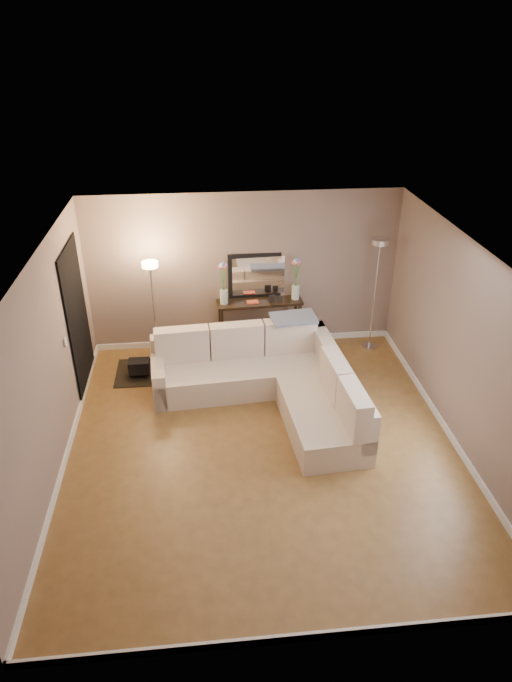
{
  "coord_description": "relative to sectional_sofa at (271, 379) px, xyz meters",
  "views": [
    {
      "loc": [
        -0.67,
        -5.81,
        4.78
      ],
      "look_at": [
        0.0,
        0.8,
        1.1
      ],
      "focal_mm": 30.0,
      "sensor_mm": 36.0,
      "label": 1
    }
  ],
  "objects": [
    {
      "name": "wall_right",
      "position": [
        2.27,
        -1.02,
        0.95
      ],
      "size": [
        0.02,
        5.5,
        2.6
      ],
      "primitive_type": "cube",
      "color": "gray",
      "rests_on": "ground"
    },
    {
      "name": "switch_plate",
      "position": [
        -2.72,
        -0.17,
        0.85
      ],
      "size": [
        0.02,
        0.08,
        0.12
      ],
      "primitive_type": "cube",
      "color": "white",
      "rests_on": "ground"
    },
    {
      "name": "wall_back",
      "position": [
        -0.24,
        1.74,
        0.95
      ],
      "size": [
        5.0,
        0.02,
        2.6
      ],
      "primitive_type": "cube",
      "color": "gray",
      "rests_on": "ground"
    },
    {
      "name": "console_table",
      "position": [
        -0.08,
        1.54,
        0.14
      ],
      "size": [
        1.41,
        0.45,
        0.86
      ],
      "color": "black",
      "rests_on": "floor"
    },
    {
      "name": "baseboard_back",
      "position": [
        -0.24,
        1.71,
        -0.3
      ],
      "size": [
        5.0,
        0.03,
        0.1
      ],
      "primitive_type": "cube",
      "color": "white",
      "rests_on": "ground"
    },
    {
      "name": "baseboard_left",
      "position": [
        -2.72,
        -1.02,
        -0.3
      ],
      "size": [
        0.03,
        5.5,
        0.1
      ],
      "primitive_type": "cube",
      "color": "white",
      "rests_on": "ground"
    },
    {
      "name": "floor_lamp_unlit",
      "position": [
        1.86,
        1.35,
        1.01
      ],
      "size": [
        0.3,
        0.3,
        1.91
      ],
      "color": "silver",
      "rests_on": "floor"
    },
    {
      "name": "wall_left",
      "position": [
        -2.75,
        -1.02,
        0.95
      ],
      "size": [
        0.02,
        5.5,
        2.6
      ],
      "primitive_type": "cube",
      "color": "gray",
      "rests_on": "ground"
    },
    {
      "name": "doorway",
      "position": [
        -2.72,
        0.68,
        0.75
      ],
      "size": [
        0.02,
        1.2,
        2.2
      ],
      "primitive_type": "cube",
      "color": "black",
      "rests_on": "ground"
    },
    {
      "name": "ceiling",
      "position": [
        -0.24,
        -1.02,
        2.26
      ],
      "size": [
        5.0,
        5.5,
        0.01
      ],
      "primitive_type": "cube",
      "color": "white",
      "rests_on": "ground"
    },
    {
      "name": "table_decor",
      "position": [
        0.01,
        1.51,
        0.52
      ],
      "size": [
        0.59,
        0.14,
        0.14
      ],
      "color": "#F0502A",
      "rests_on": "console_table"
    },
    {
      "name": "black_bag",
      "position": [
        -1.95,
        0.81,
        -0.17
      ],
      "size": [
        0.32,
        0.22,
        0.2
      ],
      "primitive_type": "cube",
      "rotation": [
        0.0,
        0.0,
        -0.0
      ],
      "color": "black",
      "rests_on": "charcoal_rug"
    },
    {
      "name": "floor",
      "position": [
        -0.24,
        -1.02,
        -0.35
      ],
      "size": [
        5.0,
        5.5,
        0.01
      ],
      "primitive_type": "cube",
      "color": "olive",
      "rests_on": "ground"
    },
    {
      "name": "baseboard_right",
      "position": [
        2.25,
        -1.02,
        -0.3
      ],
      "size": [
        0.03,
        5.5,
        0.1
      ],
      "primitive_type": "cube",
      "color": "white",
      "rests_on": "ground"
    },
    {
      "name": "floor_lamp_lit",
      "position": [
        -1.68,
        1.24,
        0.86
      ],
      "size": [
        0.24,
        0.24,
        1.71
      ],
      "color": "silver",
      "rests_on": "floor"
    },
    {
      "name": "leaning_mirror",
      "position": [
        -0.0,
        1.72,
        0.88
      ],
      "size": [
        0.99,
        0.1,
        0.77
      ],
      "color": "black",
      "rests_on": "console_table"
    },
    {
      "name": "sectional_sofa",
      "position": [
        0.0,
        0.0,
        0.0
      ],
      "size": [
        2.84,
        2.61,
        0.94
      ],
      "color": "beige",
      "rests_on": "floor"
    },
    {
      "name": "wall_front",
      "position": [
        -0.24,
        -3.78,
        0.95
      ],
      "size": [
        5.0,
        0.02,
        2.6
      ],
      "primitive_type": "cube",
      "color": "gray",
      "rests_on": "ground"
    },
    {
      "name": "charcoal_rug",
      "position": [
        -1.77,
        0.91,
        -0.34
      ],
      "size": [
        1.12,
        0.84,
        0.01
      ],
      "primitive_type": "cube",
      "rotation": [
        0.0,
        0.0,
        -0.0
      ],
      "color": "black",
      "rests_on": "floor"
    },
    {
      "name": "baseboard_front",
      "position": [
        -0.24,
        -3.76,
        -0.3
      ],
      "size": [
        5.0,
        0.03,
        0.1
      ],
      "primitive_type": "cube",
      "color": "white",
      "rests_on": "ground"
    },
    {
      "name": "flower_vase_left",
      "position": [
        -0.58,
        1.51,
        0.8
      ],
      "size": [
        0.16,
        0.14,
        0.73
      ],
      "color": "silver",
      "rests_on": "console_table"
    },
    {
      "name": "flower_vase_right",
      "position": [
        0.6,
        1.58,
        0.8
      ],
      "size": [
        0.16,
        0.14,
        0.73
      ],
      "color": "silver",
      "rests_on": "console_table"
    },
    {
      "name": "throw_blanket",
      "position": [
        0.42,
        0.68,
        0.61
      ],
      "size": [
        0.72,
        0.47,
        0.09
      ],
      "primitive_type": "cube",
      "rotation": [
        0.1,
        0.0,
        0.12
      ],
      "color": "slate",
      "rests_on": "sectional_sofa"
    }
  ]
}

